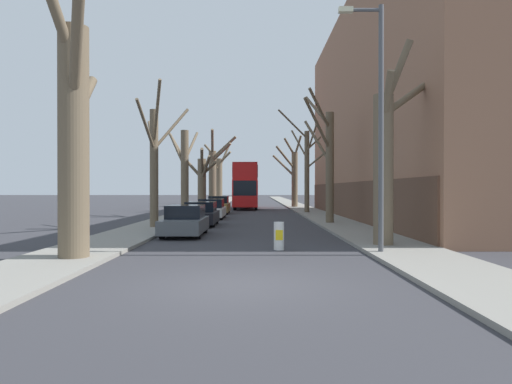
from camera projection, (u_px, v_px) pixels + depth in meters
ground_plane at (237, 285)px, 9.74m from camera, size 300.00×300.00×0.00m
sidewalk_left at (212, 204)px, 59.72m from camera, size 2.69×120.00×0.12m
sidewalk_right at (291, 204)px, 59.76m from camera, size 2.69×120.00×0.12m
building_facade_right at (417, 111)px, 31.28m from camera, size 10.08×32.69×14.90m
street_tree_left_0 at (71, 130)px, 12.82m from camera, size 1.78×3.57×8.79m
street_tree_left_1 at (153, 160)px, 23.35m from camera, size 2.61×5.52×7.19m
street_tree_left_2 at (183, 169)px, 33.67m from camera, size 2.35×3.18×6.60m
street_tree_left_3 at (200, 180)px, 42.80m from camera, size 4.01×3.51×5.85m
street_tree_left_4 at (212, 174)px, 53.54m from camera, size 3.36×2.92×8.89m
street_tree_left_5 at (218, 177)px, 63.12m from camera, size 3.93×2.38×8.33m
street_tree_right_0 at (384, 160)px, 15.88m from camera, size 2.49×2.22×7.01m
street_tree_right_1 at (326, 160)px, 26.45m from camera, size 1.97×3.65×7.79m
street_tree_right_2 at (305, 166)px, 38.20m from camera, size 4.89×3.19×8.54m
street_tree_right_3 at (292, 175)px, 50.22m from camera, size 3.21×2.96×7.91m
double_decker_bus at (244, 184)px, 47.92m from camera, size 2.44×10.86×4.61m
parked_car_0 at (183, 221)px, 20.07m from camera, size 1.72×4.01×1.34m
parked_car_1 at (199, 214)px, 25.74m from camera, size 1.81×4.18×1.34m
parked_car_2 at (210, 209)px, 31.83m from camera, size 1.83×4.36×1.36m
parked_car_3 at (217, 205)px, 38.04m from camera, size 1.75×4.28×1.48m
lamp_post at (376, 116)px, 14.11m from camera, size 1.40×0.20×7.74m
traffic_bollard at (277, 236)px, 15.39m from camera, size 0.35×0.36×0.94m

